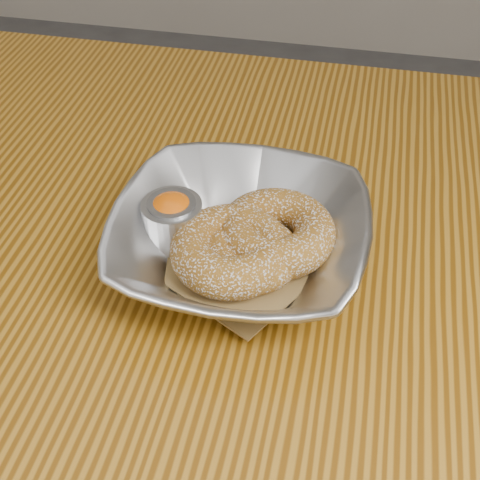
% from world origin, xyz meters
% --- Properties ---
extents(table, '(1.20, 0.80, 0.75)m').
position_xyz_m(table, '(0.00, 0.00, 0.65)').
color(table, '#8E5A14').
rests_on(table, ground_plane).
extents(serving_bowl, '(0.24, 0.24, 0.06)m').
position_xyz_m(serving_bowl, '(0.07, -0.02, 0.78)').
color(serving_bowl, '#B3B6BB').
rests_on(serving_bowl, table).
extents(parchment, '(0.20, 0.20, 0.00)m').
position_xyz_m(parchment, '(0.07, -0.02, 0.76)').
color(parchment, olive).
rests_on(parchment, table).
extents(donut_back, '(0.11, 0.11, 0.04)m').
position_xyz_m(donut_back, '(0.10, -0.00, 0.78)').
color(donut_back, '#915B1B').
rests_on(donut_back, parchment).
extents(donut_front, '(0.14, 0.14, 0.04)m').
position_xyz_m(donut_front, '(0.07, -0.04, 0.78)').
color(donut_front, '#915B1B').
rests_on(donut_front, parchment).
extents(donut_extra, '(0.12, 0.12, 0.03)m').
position_xyz_m(donut_extra, '(0.08, -0.03, 0.78)').
color(donut_extra, '#915B1B').
rests_on(donut_extra, parchment).
extents(ramekin, '(0.06, 0.06, 0.05)m').
position_xyz_m(ramekin, '(0.00, -0.01, 0.78)').
color(ramekin, '#B3B6BB').
rests_on(ramekin, table).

